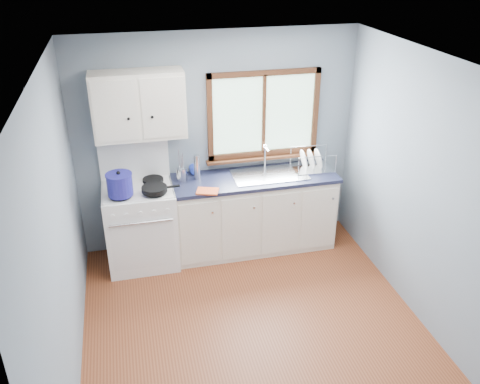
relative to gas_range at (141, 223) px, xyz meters
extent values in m
cube|color=brown|center=(0.95, -1.47, -0.50)|extent=(3.20, 3.60, 0.02)
cube|color=white|center=(0.95, -1.47, 2.02)|extent=(3.20, 3.60, 0.02)
cube|color=gray|center=(0.95, 0.34, 0.76)|extent=(3.20, 0.02, 2.50)
cube|color=gray|center=(-0.66, -1.47, 0.76)|extent=(0.02, 3.60, 2.50)
cube|color=gray|center=(2.56, -1.47, 0.76)|extent=(0.02, 3.60, 2.50)
cube|color=white|center=(0.00, -0.01, -0.03)|extent=(0.76, 0.65, 0.92)
cube|color=white|center=(0.00, 0.30, 0.65)|extent=(0.76, 0.05, 0.44)
cube|color=silver|center=(0.00, -0.01, 0.43)|extent=(0.72, 0.59, 0.01)
cylinder|color=black|center=(-0.18, -0.16, 0.45)|extent=(0.23, 0.23, 0.03)
cylinder|color=black|center=(0.18, -0.16, 0.45)|extent=(0.23, 0.23, 0.03)
cylinder|color=black|center=(-0.18, 0.14, 0.45)|extent=(0.23, 0.23, 0.03)
cylinder|color=black|center=(0.18, 0.14, 0.45)|extent=(0.23, 0.23, 0.03)
cylinder|color=silver|center=(0.00, -0.35, 0.21)|extent=(0.66, 0.02, 0.02)
cube|color=silver|center=(0.00, -0.33, -0.09)|extent=(0.66, 0.01, 0.55)
cube|color=silver|center=(1.31, 0.02, -0.05)|extent=(1.85, 0.60, 0.88)
cube|color=black|center=(1.31, 0.04, -0.45)|extent=(1.85, 0.54, 0.08)
cube|color=black|center=(1.31, 0.02, 0.41)|extent=(1.89, 0.64, 0.04)
cube|color=silver|center=(1.49, 0.02, 0.43)|extent=(0.84, 0.46, 0.01)
cube|color=silver|center=(1.29, 0.02, 0.36)|extent=(0.36, 0.40, 0.14)
cube|color=silver|center=(1.69, 0.02, 0.36)|extent=(0.36, 0.40, 0.14)
cylinder|color=silver|center=(1.49, 0.22, 0.57)|extent=(0.02, 0.02, 0.28)
cylinder|color=silver|center=(1.49, 0.15, 0.70)|extent=(0.02, 0.16, 0.02)
sphere|color=silver|center=(1.49, 0.22, 0.71)|extent=(0.04, 0.04, 0.04)
cube|color=#9EC6A8|center=(1.49, 0.32, 1.06)|extent=(1.22, 0.01, 0.92)
cube|color=#492714|center=(1.49, 0.30, 1.53)|extent=(1.30, 0.05, 0.06)
cube|color=#492714|center=(1.49, 0.30, 0.59)|extent=(1.30, 0.05, 0.06)
cube|color=#492714|center=(0.87, 0.30, 1.06)|extent=(0.06, 0.05, 1.00)
cube|color=#492714|center=(2.10, 0.30, 1.06)|extent=(0.06, 0.05, 1.00)
cube|color=#492714|center=(1.49, 0.30, 1.06)|extent=(0.03, 0.05, 0.92)
cube|color=#492714|center=(1.49, 0.27, 0.54)|extent=(1.36, 0.10, 0.03)
cube|color=silver|center=(0.10, 0.16, 1.31)|extent=(0.95, 0.32, 0.70)
cube|color=silver|center=(-0.14, -0.01, 1.31)|extent=(0.44, 0.01, 0.62)
cube|color=silver|center=(0.34, -0.01, 1.31)|extent=(0.44, 0.01, 0.62)
sphere|color=black|center=(-0.02, -0.02, 1.23)|extent=(0.03, 0.03, 0.03)
sphere|color=black|center=(0.22, -0.02, 1.23)|extent=(0.03, 0.03, 0.03)
cylinder|color=black|center=(0.17, -0.18, 0.49)|extent=(0.29, 0.29, 0.05)
cube|color=black|center=(0.36, -0.16, 0.49)|extent=(0.15, 0.04, 0.02)
cylinder|color=navy|center=(-0.18, -0.17, 0.58)|extent=(0.33, 0.33, 0.22)
cylinder|color=navy|center=(-0.18, -0.17, 0.69)|extent=(0.34, 0.34, 0.02)
sphere|color=black|center=(-0.18, -0.17, 0.71)|extent=(0.05, 0.05, 0.04)
cylinder|color=silver|center=(0.50, 0.11, 0.50)|extent=(0.12, 0.12, 0.14)
cylinder|color=silver|center=(0.52, 0.12, 0.65)|extent=(0.01, 0.01, 0.21)
cylinder|color=silver|center=(0.48, 0.13, 0.67)|extent=(0.01, 0.01, 0.25)
cylinder|color=silver|center=(0.50, 0.09, 0.64)|extent=(0.01, 0.01, 0.19)
cylinder|color=silver|center=(0.67, 0.11, 0.57)|extent=(0.08, 0.08, 0.29)
imported|color=blue|center=(0.66, 0.20, 0.56)|extent=(0.11, 0.11, 0.26)
cube|color=#D75528|center=(0.72, -0.24, 0.43)|extent=(0.27, 0.23, 0.02)
cube|color=silver|center=(2.02, 0.07, 0.43)|extent=(0.48, 0.37, 0.02)
cylinder|color=silver|center=(1.80, -0.08, 0.54)|extent=(0.01, 0.01, 0.22)
cylinder|color=silver|center=(2.24, -0.10, 0.54)|extent=(0.01, 0.01, 0.22)
cylinder|color=silver|center=(1.81, 0.25, 0.54)|extent=(0.01, 0.01, 0.22)
cylinder|color=silver|center=(2.25, 0.23, 0.54)|extent=(0.01, 0.01, 0.22)
cylinder|color=silver|center=(2.02, -0.09, 0.65)|extent=(0.44, 0.03, 0.01)
cylinder|color=silver|center=(2.03, 0.24, 0.65)|extent=(0.44, 0.03, 0.01)
cylinder|color=white|center=(1.91, 0.08, 0.55)|extent=(0.07, 0.24, 0.24)
cylinder|color=white|center=(2.00, 0.07, 0.55)|extent=(0.07, 0.24, 0.24)
cylinder|color=white|center=(2.09, 0.07, 0.55)|extent=(0.07, 0.24, 0.24)
camera|label=1|loc=(-0.06, -5.01, 2.87)|focal=38.00mm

